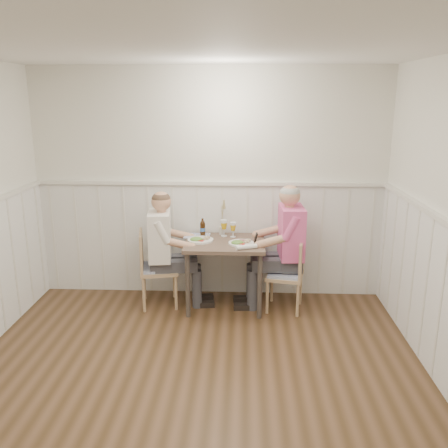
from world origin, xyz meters
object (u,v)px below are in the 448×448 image
at_px(dining_table, 225,251).
at_px(chair_right, 290,272).
at_px(man_in_pink, 286,256).
at_px(diner_cream, 164,258).
at_px(grass_vase, 221,218).
at_px(beer_bottle, 203,228).
at_px(chair_left, 154,266).

distance_m(dining_table, chair_right, 0.74).
xyz_separation_m(man_in_pink, diner_cream, (-1.34, -0.04, -0.03)).
height_order(dining_table, man_in_pink, man_in_pink).
distance_m(dining_table, grass_vase, 0.40).
bearing_deg(grass_vase, man_in_pink, -17.93).
relative_size(dining_table, diner_cream, 0.65).
bearing_deg(beer_bottle, diner_cream, -154.84).
relative_size(dining_table, man_in_pink, 0.61).
height_order(chair_left, beer_bottle, beer_bottle).
xyz_separation_m(chair_left, beer_bottle, (0.53, 0.20, 0.38)).
distance_m(chair_left, diner_cream, 0.15).
height_order(chair_left, grass_vase, grass_vase).
bearing_deg(chair_right, grass_vase, 156.43).
distance_m(chair_right, diner_cream, 1.38).
distance_m(chair_right, beer_bottle, 1.07).
relative_size(diner_cream, grass_vase, 3.09).
bearing_deg(chair_left, chair_right, -2.04).
bearing_deg(beer_bottle, man_in_pink, -9.63).
height_order(chair_right, diner_cream, diner_cream).
relative_size(dining_table, grass_vase, 2.00).
bearing_deg(chair_right, diner_cream, 177.49).
bearing_deg(chair_left, man_in_pink, 1.66).
xyz_separation_m(dining_table, chair_right, (0.70, -0.07, -0.21)).
xyz_separation_m(chair_left, grass_vase, (0.73, 0.28, 0.48)).
height_order(chair_right, beer_bottle, beer_bottle).
bearing_deg(man_in_pink, dining_table, -177.51).
bearing_deg(beer_bottle, grass_vase, 20.57).
bearing_deg(dining_table, diner_cream, -179.50).
height_order(chair_left, man_in_pink, man_in_pink).
bearing_deg(diner_cream, grass_vase, 23.67).
relative_size(dining_table, chair_right, 1.06).
relative_size(dining_table, beer_bottle, 4.08).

